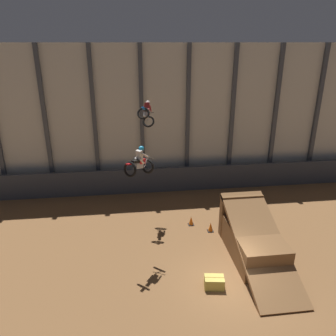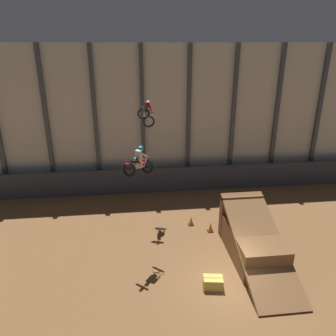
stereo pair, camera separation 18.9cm
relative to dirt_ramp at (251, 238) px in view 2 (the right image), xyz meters
The scene contains 9 objects.
ground_plane 3.11m from the dirt_ramp, 128.70° to the right, with size 60.00×60.00×0.00m, color brown.
arena_back_wall 10.51m from the dirt_ramp, 101.24° to the left, with size 32.00×0.40×10.65m.
lower_barrier 8.54m from the dirt_ramp, 102.57° to the left, with size 31.36×0.20×1.90m.
dirt_ramp is the anchor object (origin of this frame).
rider_bike_left_air 7.26m from the dirt_ramp, behind, with size 1.61×1.71×1.58m.
rider_bike_right_air 9.17m from the dirt_ramp, 136.63° to the left, with size 1.20×1.81×1.68m.
traffic_cone_near_ramp 2.91m from the dirt_ramp, 124.62° to the left, with size 0.36×0.36×0.58m.
traffic_cone_arena_edge 4.21m from the dirt_ramp, 129.23° to the left, with size 0.36×0.36×0.58m.
hay_bale_trackside 3.64m from the dirt_ramp, 137.62° to the right, with size 0.98×0.73×0.57m.
Camera 2 is at (-4.26, -11.96, 10.65)m, focal length 35.00 mm.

